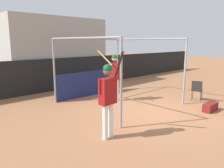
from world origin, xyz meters
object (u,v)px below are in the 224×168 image
at_px(player_batter, 114,73).
at_px(equipment_bag, 210,107).
at_px(folding_chair, 197,89).
at_px(player_waiting, 108,94).

distance_m(player_batter, equipment_bag, 3.75).
distance_m(player_batter, folding_chair, 3.42).
height_order(folding_chair, equipment_bag, folding_chair).
xyz_separation_m(player_waiting, folding_chair, (4.99, 0.10, -0.63)).
bearing_deg(player_waiting, folding_chair, -1.62).
height_order(player_batter, player_waiting, player_waiting).
bearing_deg(folding_chair, equipment_bag, -63.11).
height_order(player_waiting, equipment_bag, player_waiting).
xyz_separation_m(player_waiting, equipment_bag, (4.06, -0.85, -1.00)).
distance_m(player_waiting, equipment_bag, 4.27).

